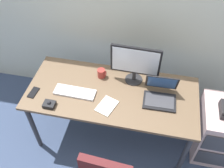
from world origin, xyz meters
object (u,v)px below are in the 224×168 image
(file_cabinet, at_px, (217,131))
(monitor_main, at_px, (135,63))
(laptop, at_px, (160,94))
(coffee_mug, at_px, (102,73))
(paper_notepad, at_px, (107,106))
(trackball_mouse, at_px, (49,104))
(cell_phone, at_px, (33,92))
(keyboard, at_px, (75,92))

(file_cabinet, xyz_separation_m, monitor_main, (-0.95, 0.16, 0.66))
(monitor_main, distance_m, laptop, 0.39)
(coffee_mug, relative_size, paper_notepad, 0.46)
(file_cabinet, bearing_deg, paper_notepad, -168.51)
(trackball_mouse, bearing_deg, cell_phone, 151.03)
(paper_notepad, bearing_deg, cell_phone, 178.71)
(file_cabinet, bearing_deg, cell_phone, -173.50)
(coffee_mug, height_order, cell_phone, coffee_mug)
(trackball_mouse, bearing_deg, file_cabinet, 11.34)
(laptop, bearing_deg, monitor_main, 145.94)
(trackball_mouse, distance_m, paper_notepad, 0.54)
(file_cabinet, xyz_separation_m, paper_notepad, (-1.15, -0.23, 0.42))
(cell_phone, bearing_deg, laptop, 14.36)
(trackball_mouse, bearing_deg, coffee_mug, 50.80)
(file_cabinet, height_order, cell_phone, cell_phone)
(cell_phone, bearing_deg, paper_notepad, 4.36)
(monitor_main, relative_size, paper_notepad, 2.36)
(file_cabinet, bearing_deg, laptop, -177.66)
(file_cabinet, bearing_deg, trackball_mouse, -168.66)
(monitor_main, xyz_separation_m, laptop, (0.28, -0.19, -0.19))
(file_cabinet, bearing_deg, monitor_main, 170.19)
(file_cabinet, height_order, paper_notepad, paper_notepad)
(laptop, distance_m, trackball_mouse, 1.06)
(trackball_mouse, relative_size, paper_notepad, 0.53)
(monitor_main, bearing_deg, trackball_mouse, -145.59)
(file_cabinet, bearing_deg, keyboard, -174.90)
(trackball_mouse, bearing_deg, keyboard, 47.58)
(file_cabinet, relative_size, monitor_main, 1.39)
(file_cabinet, xyz_separation_m, trackball_mouse, (-1.68, -0.34, 0.44))
(laptop, distance_m, coffee_mug, 0.64)
(monitor_main, xyz_separation_m, cell_phone, (-0.95, -0.38, -0.24))
(coffee_mug, relative_size, cell_phone, 0.68)
(file_cabinet, relative_size, keyboard, 1.66)
(file_cabinet, relative_size, laptop, 2.15)
(paper_notepad, bearing_deg, coffee_mug, 110.44)
(file_cabinet, relative_size, cell_phone, 4.81)
(monitor_main, bearing_deg, keyboard, -151.40)
(monitor_main, bearing_deg, laptop, -34.06)
(file_cabinet, distance_m, laptop, 0.81)
(trackball_mouse, height_order, cell_phone, trackball_mouse)
(paper_notepad, bearing_deg, laptop, 23.18)
(laptop, distance_m, cell_phone, 1.25)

